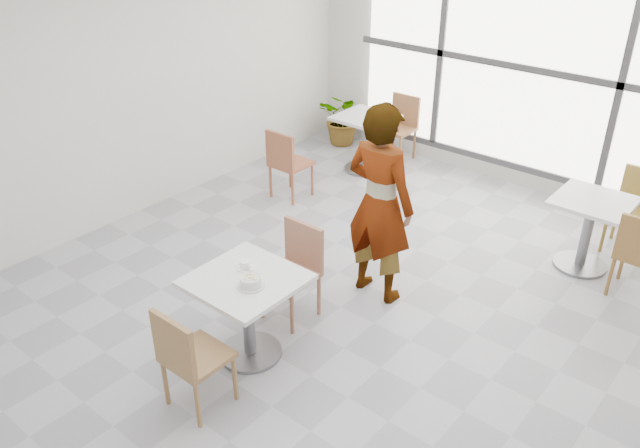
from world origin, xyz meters
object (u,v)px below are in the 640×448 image
Objects in this scene: chair_near at (188,355)px; bg_table_left at (365,135)px; bg_chair_right_far at (636,205)px; plant_left at (344,119)px; bg_table_right at (589,224)px; person at (380,204)px; oatmeal_bowl at (251,282)px; coffee_cup at (245,265)px; chair_far at (296,265)px; bg_chair_left_far at (401,123)px; bg_chair_left_near at (286,160)px; main_table at (247,302)px.

bg_table_left is (-1.60, 4.31, -0.01)m from chair_near.
plant_left is (-4.11, 0.41, -0.12)m from bg_chair_right_far.
plant_left is (-3.87, 1.09, -0.10)m from bg_table_right.
person reaches higher than bg_table_left.
bg_table_left is at bearing 113.60° from oatmeal_bowl.
coffee_cup is 0.21× the size of bg_table_left.
plant_left is (-2.17, 3.49, -0.12)m from chair_far.
oatmeal_bowl is 1.32× the size of coffee_cup.
bg_chair_left_far is at bearing 108.90° from oatmeal_bowl.
bg_chair_left_near is at bearing -73.17° from plant_left.
bg_table_left is 0.86× the size of bg_chair_left_far.
coffee_cup is 0.21× the size of plant_left.
person is 2.49× the size of bg_table_right.
bg_table_left is 0.86× the size of bg_chair_right_far.
plant_left is at bearing 118.46° from main_table.
person is at bearing -94.58° from chair_near.
main_table is at bearing -82.30° from chair_far.
oatmeal_bowl is at bearing 84.71° from person.
bg_table_left is at bearing -100.49° from bg_chair_left_far.
plant_left is (-0.56, 1.85, -0.12)m from bg_chair_left_near.
chair_far is 4.14× the size of oatmeal_bowl.
bg_chair_left_far is at bearing 109.60° from chair_far.
bg_chair_left_far is (-1.48, 4.32, -0.29)m from oatmeal_bowl.
person is 2.49× the size of bg_table_left.
bg_table_left is 0.98× the size of plant_left.
main_table is 0.43× the size of person.
bg_chair_right_far reaches higher than bg_table_right.
bg_chair_left_near is at bearing 127.33° from oatmeal_bowl.
bg_table_right is 0.86× the size of bg_chair_right_far.
person is (0.37, 1.30, 0.15)m from coffee_cup.
bg_table_left is (-1.76, 2.22, -0.45)m from person.
main_table is 1.07× the size of bg_table_right.
bg_chair_left_far is (-1.64, 2.87, -0.43)m from person.
main_table is 3.91m from bg_table_left.
oatmeal_bowl reaches higher than main_table.
main_table is at bearing -81.38° from chair_near.
bg_table_right is at bearing 64.59° from oatmeal_bowl.
bg_chair_left_near is at bearing 126.21° from main_table.
main_table is 1.07× the size of bg_table_left.
chair_far reaches higher than main_table.
coffee_cup is at bearing -68.45° from bg_table_left.
plant_left is (-2.27, 4.18, -0.14)m from main_table.
main_table is at bearing -72.22° from bg_chair_left_far.
bg_chair_left_near is (-1.82, 2.38, -0.29)m from oatmeal_bowl.
main_table is 4.48m from bg_chair_left_far.
main_table is 0.29m from coffee_cup.
coffee_cup is (-0.10, 0.09, 0.26)m from main_table.
bg_chair_left_near reaches higher than oatmeal_bowl.
bg_chair_left_far is (-1.37, 4.27, -0.02)m from main_table.
chair_near reaches higher than main_table.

